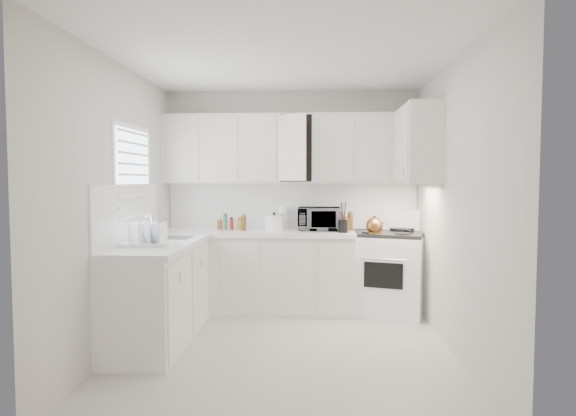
# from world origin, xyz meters

# --- Properties ---
(floor) EXTENTS (3.20, 3.20, 0.00)m
(floor) POSITION_xyz_m (0.00, 0.00, 0.00)
(floor) COLOR #B9B3A9
(floor) RESTS_ON ground
(ceiling) EXTENTS (3.20, 3.20, 0.00)m
(ceiling) POSITION_xyz_m (0.00, 0.00, 2.60)
(ceiling) COLOR white
(ceiling) RESTS_ON ground
(wall_back) EXTENTS (3.00, 0.00, 3.00)m
(wall_back) POSITION_xyz_m (0.00, 1.60, 1.30)
(wall_back) COLOR beige
(wall_back) RESTS_ON ground
(wall_front) EXTENTS (3.00, 0.00, 3.00)m
(wall_front) POSITION_xyz_m (0.00, -1.60, 1.30)
(wall_front) COLOR beige
(wall_front) RESTS_ON ground
(wall_left) EXTENTS (0.00, 3.20, 3.20)m
(wall_left) POSITION_xyz_m (-1.50, 0.00, 1.30)
(wall_left) COLOR beige
(wall_left) RESTS_ON ground
(wall_right) EXTENTS (0.00, 3.20, 3.20)m
(wall_right) POSITION_xyz_m (1.50, 0.00, 1.30)
(wall_right) COLOR beige
(wall_right) RESTS_ON ground
(window_blinds) EXTENTS (0.06, 0.96, 1.06)m
(window_blinds) POSITION_xyz_m (-1.48, 0.35, 1.55)
(window_blinds) COLOR white
(window_blinds) RESTS_ON wall_left
(lower_cabinets_back) EXTENTS (2.22, 0.60, 0.90)m
(lower_cabinets_back) POSITION_xyz_m (-0.39, 1.30, 0.45)
(lower_cabinets_back) COLOR beige
(lower_cabinets_back) RESTS_ON floor
(lower_cabinets_left) EXTENTS (0.60, 1.60, 0.90)m
(lower_cabinets_left) POSITION_xyz_m (-1.20, 0.20, 0.45)
(lower_cabinets_left) COLOR beige
(lower_cabinets_left) RESTS_ON floor
(countertop_back) EXTENTS (2.24, 0.64, 0.05)m
(countertop_back) POSITION_xyz_m (-0.39, 1.29, 0.93)
(countertop_back) COLOR silver
(countertop_back) RESTS_ON lower_cabinets_back
(countertop_left) EXTENTS (0.64, 1.62, 0.05)m
(countertop_left) POSITION_xyz_m (-1.19, 0.20, 0.93)
(countertop_left) COLOR silver
(countertop_left) RESTS_ON lower_cabinets_left
(backsplash_back) EXTENTS (2.98, 0.02, 0.55)m
(backsplash_back) POSITION_xyz_m (0.00, 1.59, 1.23)
(backsplash_back) COLOR silver
(backsplash_back) RESTS_ON wall_back
(backsplash_left) EXTENTS (0.02, 1.60, 0.55)m
(backsplash_left) POSITION_xyz_m (-1.49, 0.20, 1.23)
(backsplash_left) COLOR silver
(backsplash_left) RESTS_ON wall_left
(upper_cabinets_back) EXTENTS (3.00, 0.33, 0.80)m
(upper_cabinets_back) POSITION_xyz_m (0.00, 1.44, 1.50)
(upper_cabinets_back) COLOR beige
(upper_cabinets_back) RESTS_ON wall_back
(upper_cabinets_right) EXTENTS (0.33, 0.90, 0.80)m
(upper_cabinets_right) POSITION_xyz_m (1.33, 0.82, 1.50)
(upper_cabinets_right) COLOR beige
(upper_cabinets_right) RESTS_ON wall_right
(sink) EXTENTS (0.42, 0.38, 0.30)m
(sink) POSITION_xyz_m (-1.19, 0.55, 1.07)
(sink) COLOR gray
(sink) RESTS_ON countertop_left
(stove) EXTENTS (0.94, 0.85, 1.20)m
(stove) POSITION_xyz_m (1.12, 1.30, 0.60)
(stove) COLOR white
(stove) RESTS_ON floor
(tea_kettle) EXTENTS (0.27, 0.25, 0.21)m
(tea_kettle) POSITION_xyz_m (0.94, 1.14, 1.05)
(tea_kettle) COLOR #9B602A
(tea_kettle) RESTS_ON stove
(frying_pan) EXTENTS (0.37, 0.52, 0.04)m
(frying_pan) POSITION_xyz_m (1.30, 1.46, 0.97)
(frying_pan) COLOR black
(frying_pan) RESTS_ON stove
(microwave) EXTENTS (0.49, 0.28, 0.33)m
(microwave) POSITION_xyz_m (0.33, 1.38, 1.11)
(microwave) COLOR gray
(microwave) RESTS_ON countertop_back
(rice_cooker) EXTENTS (0.24, 0.24, 0.21)m
(rice_cooker) POSITION_xyz_m (-0.19, 1.32, 1.06)
(rice_cooker) COLOR white
(rice_cooker) RESTS_ON countertop_back
(paper_towel) EXTENTS (0.12, 0.12, 0.27)m
(paper_towel) POSITION_xyz_m (-0.09, 1.48, 1.08)
(paper_towel) COLOR white
(paper_towel) RESTS_ON countertop_back
(utensil_crock) EXTENTS (0.14, 0.14, 0.35)m
(utensil_crock) POSITION_xyz_m (0.59, 1.15, 1.13)
(utensil_crock) COLOR black
(utensil_crock) RESTS_ON countertop_back
(dish_rack) EXTENTS (0.45, 0.35, 0.24)m
(dish_rack) POSITION_xyz_m (-1.23, -0.03, 1.07)
(dish_rack) COLOR white
(dish_rack) RESTS_ON countertop_left
(spice_left_0) EXTENTS (0.06, 0.06, 0.13)m
(spice_left_0) POSITION_xyz_m (-0.85, 1.42, 1.02)
(spice_left_0) COLOR brown
(spice_left_0) RESTS_ON countertop_back
(spice_left_1) EXTENTS (0.06, 0.06, 0.13)m
(spice_left_1) POSITION_xyz_m (-0.78, 1.33, 1.02)
(spice_left_1) COLOR #2B834A
(spice_left_1) RESTS_ON countertop_back
(spice_left_2) EXTENTS (0.06, 0.06, 0.13)m
(spice_left_2) POSITION_xyz_m (-0.70, 1.42, 1.02)
(spice_left_2) COLOR #AE1720
(spice_left_2) RESTS_ON countertop_back
(spice_left_3) EXTENTS (0.06, 0.06, 0.13)m
(spice_left_3) POSITION_xyz_m (-0.62, 1.33, 1.02)
(spice_left_3) COLOR gold
(spice_left_3) RESTS_ON countertop_back
(spice_left_4) EXTENTS (0.06, 0.06, 0.13)m
(spice_left_4) POSITION_xyz_m (-0.55, 1.42, 1.02)
(spice_left_4) COLOR brown
(spice_left_4) RESTS_ON countertop_back
(sauce_right_0) EXTENTS (0.06, 0.06, 0.19)m
(sauce_right_0) POSITION_xyz_m (0.58, 1.46, 1.05)
(sauce_right_0) COLOR #AE1720
(sauce_right_0) RESTS_ON countertop_back
(sauce_right_1) EXTENTS (0.06, 0.06, 0.19)m
(sauce_right_1) POSITION_xyz_m (0.64, 1.40, 1.05)
(sauce_right_1) COLOR gold
(sauce_right_1) RESTS_ON countertop_back
(sauce_right_2) EXTENTS (0.06, 0.06, 0.19)m
(sauce_right_2) POSITION_xyz_m (0.69, 1.46, 1.05)
(sauce_right_2) COLOR brown
(sauce_right_2) RESTS_ON countertop_back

